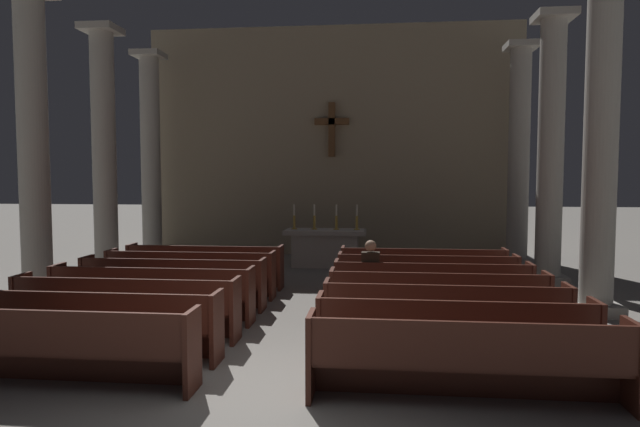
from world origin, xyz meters
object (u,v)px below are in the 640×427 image
at_px(pew_right_row_7, 423,270).
at_px(pew_left_row_3, 126,307).
at_px(pew_right_row_2, 454,335).
at_px(candlestick_outer_right, 357,222).
at_px(column_left_fourth, 151,159).
at_px(pew_left_row_5, 173,283).
at_px(column_left_third, 104,156).
at_px(column_right_second, 601,147).
at_px(pew_right_row_1, 467,361).
at_px(candlestick_inner_left, 314,221).
at_px(column_right_fourth, 519,158).
at_px(candlestick_inner_right, 336,222).
at_px(pew_right_row_3, 445,316).
at_px(pew_left_row_1, 51,347).
at_px(pew_left_row_7, 205,266).
at_px(pew_right_row_4, 438,301).
at_px(lone_worshipper, 370,275).
at_px(candlestick_outer_left, 294,221).
at_px(column_left_second, 33,150).
at_px(pew_right_row_5, 432,288).
at_px(column_right_third, 550,154).
at_px(pew_left_row_6, 190,274).
at_px(altar, 325,247).
at_px(pew_left_row_4, 152,294).
at_px(pew_left_row_2, 93,325).

bearing_deg(pew_right_row_7, pew_left_row_3, -140.94).
height_order(pew_right_row_2, candlestick_outer_right, candlestick_outer_right).
bearing_deg(column_left_fourth, pew_left_row_3, -69.74).
height_order(pew_left_row_5, column_left_third, column_left_third).
bearing_deg(column_right_second, candlestick_outer_right, 133.52).
relative_size(pew_right_row_1, candlestick_inner_left, 5.04).
height_order(column_right_fourth, candlestick_inner_right, column_right_fourth).
height_order(pew_left_row_5, pew_right_row_3, same).
relative_size(pew_left_row_1, pew_left_row_7, 1.00).
height_order(pew_left_row_5, pew_right_row_4, same).
xyz_separation_m(pew_right_row_4, lone_worshipper, (-1.07, 0.99, 0.22)).
xyz_separation_m(pew_left_row_3, pew_right_row_7, (4.70, 3.81, 0.00)).
distance_m(column_left_fourth, candlestick_outer_left, 4.82).
bearing_deg(candlestick_inner_right, pew_right_row_2, -75.46).
bearing_deg(pew_left_row_5, column_left_second, 172.15).
distance_m(pew_right_row_4, pew_right_row_5, 0.95).
distance_m(pew_left_row_5, candlestick_inner_right, 5.74).
distance_m(column_left_fourth, candlestick_inner_right, 5.89).
distance_m(column_right_third, column_left_fourth, 10.88).
bearing_deg(column_left_fourth, pew_left_row_6, -59.90).
bearing_deg(candlestick_outer_left, lone_worshipper, -66.94).
height_order(pew_left_row_5, pew_right_row_2, same).
height_order(pew_right_row_4, candlestick_outer_left, candlestick_outer_left).
bearing_deg(column_right_third, column_left_second, -165.17).
relative_size(column_left_second, altar, 2.76).
relative_size(pew_left_row_3, pew_left_row_4, 1.00).
bearing_deg(column_right_fourth, candlestick_outer_left, -171.37).
height_order(pew_right_row_5, pew_right_row_7, same).
bearing_deg(column_right_fourth, pew_right_row_5, -115.97).
distance_m(pew_right_row_5, column_right_fourth, 7.08).
bearing_deg(column_left_third, column_left_second, -90.00).
xyz_separation_m(pew_left_row_1, pew_left_row_2, (0.00, 0.95, 0.00)).
bearing_deg(pew_right_row_7, column_left_third, 170.47).
distance_m(pew_left_row_5, candlestick_outer_right, 6.02).
distance_m(pew_right_row_3, pew_right_row_5, 1.91).
relative_size(pew_left_row_3, column_left_fourth, 0.56).
xyz_separation_m(pew_left_row_4, pew_right_row_1, (4.70, -2.86, 0.00)).
height_order(pew_left_row_5, altar, altar).
bearing_deg(pew_left_row_4, pew_right_row_3, -11.47).
bearing_deg(pew_right_row_5, column_left_third, 157.28).
height_order(pew_left_row_2, pew_right_row_2, same).
relative_size(pew_right_row_3, pew_right_row_5, 1.00).
bearing_deg(column_right_third, pew_right_row_1, -112.56).
distance_m(pew_right_row_7, column_right_third, 4.02).
xyz_separation_m(pew_right_row_2, column_right_third, (2.91, 6.05, 2.47)).
xyz_separation_m(pew_right_row_5, candlestick_inner_right, (-2.05, 5.04, 0.75)).
distance_m(pew_left_row_3, candlestick_inner_left, 7.28).
relative_size(pew_left_row_7, column_right_fourth, 0.56).
xyz_separation_m(pew_left_row_4, pew_right_row_5, (4.70, 0.95, 0.00)).
bearing_deg(column_right_second, pew_right_row_5, -172.15).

